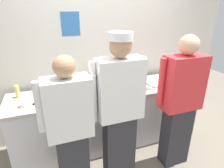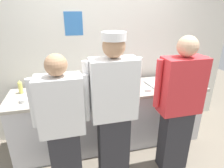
# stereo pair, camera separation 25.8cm
# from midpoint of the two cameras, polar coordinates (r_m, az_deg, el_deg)

# --- Properties ---
(ground_plane) EXTENTS (9.00, 9.00, 0.00)m
(ground_plane) POSITION_cam_midpoint_polar(r_m,az_deg,el_deg) (2.88, 4.12, -20.88)
(ground_plane) COLOR slate
(wall_back) EXTENTS (4.32, 0.11, 2.78)m
(wall_back) POSITION_cam_midpoint_polar(r_m,az_deg,el_deg) (2.95, -0.07, 10.95)
(wall_back) COLOR silver
(wall_back) RESTS_ON ground
(prep_counter) EXTENTS (2.75, 0.67, 0.89)m
(prep_counter) POSITION_cam_midpoint_polar(r_m,az_deg,el_deg) (2.88, 2.19, -9.68)
(prep_counter) COLOR silver
(prep_counter) RESTS_ON ground
(chef_near_left) EXTENTS (0.59, 0.24, 1.58)m
(chef_near_left) POSITION_cam_midpoint_polar(r_m,az_deg,el_deg) (2.02, -11.00, -12.21)
(chef_near_left) COLOR #2D2D33
(chef_near_left) RESTS_ON ground
(chef_center) EXTENTS (0.63, 0.24, 1.75)m
(chef_center) POSITION_cam_midpoint_polar(r_m,az_deg,el_deg) (2.08, 4.07, -7.43)
(chef_center) COLOR #2D2D33
(chef_center) RESTS_ON ground
(chef_far_right) EXTENTS (0.62, 0.24, 1.70)m
(chef_far_right) POSITION_cam_midpoint_polar(r_m,az_deg,el_deg) (2.40, 22.44, -5.99)
(chef_far_right) COLOR #2D2D33
(chef_far_right) RESTS_ON ground
(plate_stack_front) EXTENTS (0.24, 0.24, 0.06)m
(plate_stack_front) POSITION_cam_midpoint_polar(r_m,az_deg,el_deg) (2.62, -5.38, -1.51)
(plate_stack_front) COLOR white
(plate_stack_front) RESTS_ON prep_counter
(mixing_bowl_steel) EXTENTS (0.38, 0.38, 0.14)m
(mixing_bowl_steel) POSITION_cam_midpoint_polar(r_m,az_deg,el_deg) (2.71, 3.48, 0.29)
(mixing_bowl_steel) COLOR #B7BABF
(mixing_bowl_steel) RESTS_ON prep_counter
(sheet_tray) EXTENTS (0.51, 0.38, 0.02)m
(sheet_tray) POSITION_cam_midpoint_polar(r_m,az_deg,el_deg) (2.99, 17.47, 0.23)
(sheet_tray) COLOR #B7BABF
(sheet_tray) RESTS_ON prep_counter
(squeeze_bottle_primary) EXTENTS (0.05, 0.05, 0.19)m
(squeeze_bottle_primary) POSITION_cam_midpoint_polar(r_m,az_deg,el_deg) (2.74, -23.49, -0.88)
(squeeze_bottle_primary) COLOR #E5E066
(squeeze_bottle_primary) RESTS_ON prep_counter
(squeeze_bottle_secondary) EXTENTS (0.06, 0.06, 0.18)m
(squeeze_bottle_secondary) POSITION_cam_midpoint_polar(r_m,az_deg,el_deg) (2.75, -1.68, 0.99)
(squeeze_bottle_secondary) COLOR #56A333
(squeeze_bottle_secondary) RESTS_ON prep_counter
(ramekin_red_sauce) EXTENTS (0.10, 0.10, 0.04)m
(ramekin_red_sauce) POSITION_cam_midpoint_polar(r_m,az_deg,el_deg) (2.50, -22.45, -4.56)
(ramekin_red_sauce) COLOR white
(ramekin_red_sauce) RESTS_ON prep_counter
(ramekin_green_sauce) EXTENTS (0.08, 0.08, 0.05)m
(ramekin_green_sauce) POSITION_cam_midpoint_polar(r_m,az_deg,el_deg) (2.70, -11.49, -1.23)
(ramekin_green_sauce) COLOR white
(ramekin_green_sauce) RESTS_ON prep_counter
(ramekin_yellow_sauce) EXTENTS (0.09, 0.09, 0.04)m
(ramekin_yellow_sauce) POSITION_cam_midpoint_polar(r_m,az_deg,el_deg) (2.69, 13.71, -1.67)
(ramekin_yellow_sauce) COLOR white
(ramekin_yellow_sauce) RESTS_ON prep_counter
(chefs_knife) EXTENTS (0.27, 0.03, 0.02)m
(chefs_knife) POSITION_cam_midpoint_polar(r_m,az_deg,el_deg) (2.48, -17.52, -4.53)
(chefs_knife) COLOR #B7BABF
(chefs_knife) RESTS_ON prep_counter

